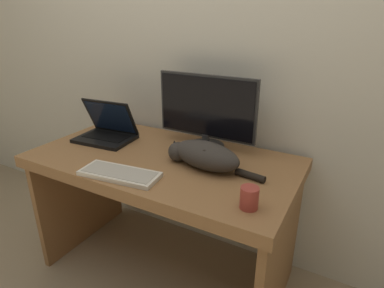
{
  "coord_description": "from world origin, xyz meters",
  "views": [
    {
      "loc": [
        0.86,
        -0.87,
        1.41
      ],
      "look_at": [
        0.19,
        0.32,
        0.85
      ],
      "focal_mm": 30.0,
      "sensor_mm": 36.0,
      "label": 1
    }
  ],
  "objects_px": {
    "laptop": "(107,132)",
    "monitor": "(206,113)",
    "external_keyboard": "(120,174)",
    "cat": "(204,155)",
    "coffee_mug": "(249,198)"
  },
  "relations": [
    {
      "from": "cat",
      "to": "coffee_mug",
      "type": "relative_size",
      "value": 5.75
    },
    {
      "from": "laptop",
      "to": "external_keyboard",
      "type": "distance_m",
      "value": 0.49
    },
    {
      "from": "external_keyboard",
      "to": "laptop",
      "type": "bearing_deg",
      "value": 132.15
    },
    {
      "from": "monitor",
      "to": "external_keyboard",
      "type": "relative_size",
      "value": 1.43
    },
    {
      "from": "laptop",
      "to": "monitor",
      "type": "bearing_deg",
      "value": 10.45
    },
    {
      "from": "monitor",
      "to": "laptop",
      "type": "xyz_separation_m",
      "value": [
        -0.56,
        -0.16,
        -0.15
      ]
    },
    {
      "from": "monitor",
      "to": "laptop",
      "type": "relative_size",
      "value": 1.64
    },
    {
      "from": "monitor",
      "to": "coffee_mug",
      "type": "relative_size",
      "value": 6.35
    },
    {
      "from": "cat",
      "to": "coffee_mug",
      "type": "distance_m",
      "value": 0.38
    },
    {
      "from": "monitor",
      "to": "laptop",
      "type": "bearing_deg",
      "value": -164.4
    },
    {
      "from": "cat",
      "to": "coffee_mug",
      "type": "bearing_deg",
      "value": -28.06
    },
    {
      "from": "monitor",
      "to": "external_keyboard",
      "type": "bearing_deg",
      "value": -112.03
    },
    {
      "from": "laptop",
      "to": "coffee_mug",
      "type": "xyz_separation_m",
      "value": [
        0.97,
        -0.28,
        -0.0
      ]
    },
    {
      "from": "external_keyboard",
      "to": "cat",
      "type": "relative_size",
      "value": 0.77
    },
    {
      "from": "laptop",
      "to": "cat",
      "type": "height_order",
      "value": "laptop"
    }
  ]
}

